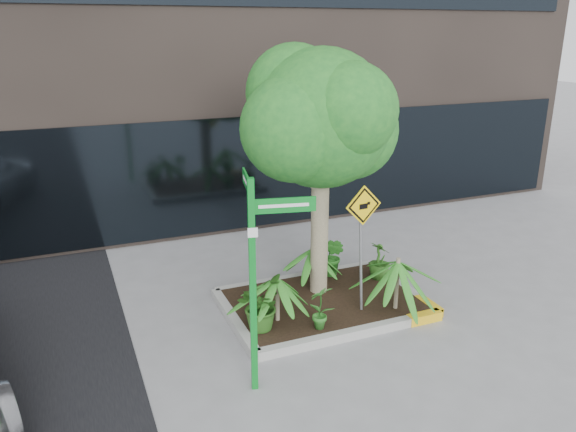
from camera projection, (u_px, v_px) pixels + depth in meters
name	position (u px, v px, depth m)	size (l,w,h in m)	color
ground	(320.00, 317.00, 9.32)	(80.00, 80.00, 0.00)	gray
planter	(325.00, 302.00, 9.61)	(3.35, 2.36, 0.15)	#9E9E99
tree	(321.00, 119.00, 9.00)	(2.90, 2.58, 4.36)	gray
palm_front	(398.00, 262.00, 9.05)	(1.00, 1.00, 1.11)	gray
palm_left	(277.00, 279.00, 8.70)	(0.87, 0.87, 0.96)	gray
palm_back	(312.00, 249.00, 10.03)	(0.79, 0.79, 0.88)	gray
shrub_a	(260.00, 304.00, 8.56)	(0.73, 0.73, 0.81)	#255518
shrub_b	(379.00, 260.00, 10.32)	(0.39, 0.39, 0.70)	#2B601C
shrub_c	(320.00, 306.00, 8.58)	(0.39, 0.39, 0.74)	#286B21
shrub_d	(333.00, 257.00, 10.41)	(0.42, 0.42, 0.77)	#23631C
street_sign_post	(256.00, 262.00, 6.98)	(0.84, 0.96, 2.89)	#0B8323
cattle_sign	(362.00, 227.00, 8.86)	(0.65, 0.22, 2.11)	slate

